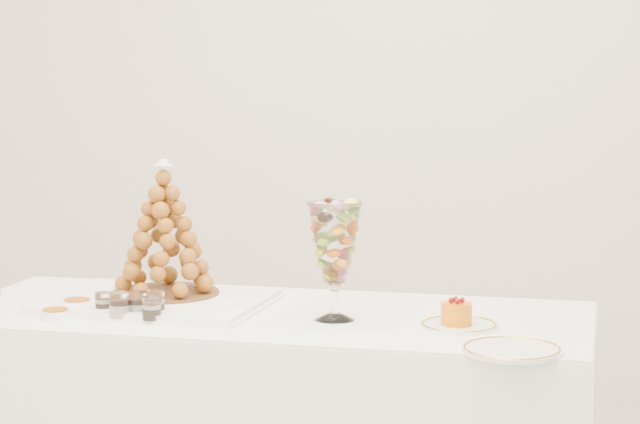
# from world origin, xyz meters

# --- Properties ---
(lace_tray) EXTENTS (0.65, 0.50, 0.02)m
(lace_tray) POSITION_xyz_m (-0.39, 0.29, 0.70)
(lace_tray) COLOR white
(lace_tray) RESTS_ON buffet_table
(macaron_vase) EXTENTS (0.15, 0.15, 0.32)m
(macaron_vase) POSITION_xyz_m (0.16, 0.21, 0.90)
(macaron_vase) COLOR white
(macaron_vase) RESTS_ON buffet_table
(cake_plate) EXTENTS (0.21, 0.21, 0.01)m
(cake_plate) POSITION_xyz_m (0.50, 0.18, 0.69)
(cake_plate) COLOR white
(cake_plate) RESTS_ON buffet_table
(spare_plate) EXTENTS (0.25, 0.25, 0.01)m
(spare_plate) POSITION_xyz_m (0.66, -0.06, 0.69)
(spare_plate) COLOR white
(spare_plate) RESTS_ON buffet_table
(verrine_a) EXTENTS (0.05, 0.05, 0.06)m
(verrine_a) POSITION_xyz_m (-0.49, 0.12, 0.72)
(verrine_a) COLOR white
(verrine_a) RESTS_ON buffet_table
(verrine_b) EXTENTS (0.07, 0.07, 0.07)m
(verrine_b) POSITION_xyz_m (-0.38, 0.11, 0.72)
(verrine_b) COLOR white
(verrine_b) RESTS_ON buffet_table
(verrine_c) EXTENTS (0.07, 0.07, 0.07)m
(verrine_c) POSITION_xyz_m (-0.34, 0.13, 0.72)
(verrine_c) COLOR white
(verrine_c) RESTS_ON buffet_table
(verrine_d) EXTENTS (0.07, 0.07, 0.08)m
(verrine_d) POSITION_xyz_m (-0.42, 0.07, 0.73)
(verrine_d) COLOR white
(verrine_d) RESTS_ON buffet_table
(verrine_e) EXTENTS (0.07, 0.07, 0.07)m
(verrine_e) POSITION_xyz_m (-0.32, 0.06, 0.72)
(verrine_e) COLOR white
(verrine_e) RESTS_ON buffet_table
(ramekin_back) EXTENTS (0.08, 0.08, 0.03)m
(ramekin_back) POSITION_xyz_m (-0.59, 0.18, 0.70)
(ramekin_back) COLOR white
(ramekin_back) RESTS_ON buffet_table
(ramekin_front) EXTENTS (0.08, 0.08, 0.02)m
(ramekin_front) POSITION_xyz_m (-0.60, 0.04, 0.70)
(ramekin_front) COLOR white
(ramekin_front) RESTS_ON buffet_table
(croquembouche) EXTENTS (0.32, 0.32, 0.40)m
(croquembouche) POSITION_xyz_m (-0.39, 0.35, 0.90)
(croquembouche) COLOR brown
(croquembouche) RESTS_ON lace_tray
(mousse_cake) EXTENTS (0.08, 0.08, 0.07)m
(mousse_cake) POSITION_xyz_m (0.49, 0.17, 0.73)
(mousse_cake) COLOR orange
(mousse_cake) RESTS_ON cake_plate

